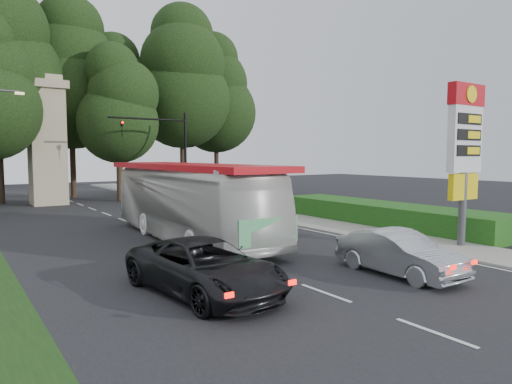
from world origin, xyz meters
TOP-DOWN VIEW (x-y plane):
  - ground at (0.00, 0.00)m, footprint 120.00×120.00m
  - road_surface at (0.00, 12.00)m, footprint 14.00×80.00m
  - sidewalk_right at (8.50, 12.00)m, footprint 3.00×80.00m
  - hedge at (11.50, 8.00)m, footprint 3.00×14.00m
  - gas_station_pylon at (9.20, 1.99)m, footprint 2.10×0.45m
  - traffic_signal_mast at (5.68, 24.00)m, footprint 6.10×0.35m
  - monument at (-2.00, 30.00)m, footprint 3.00×3.00m
  - tree_center_right at (1.00, 35.00)m, footprint 9.24×9.24m
  - tree_east_near at (6.00, 37.00)m, footprint 8.12×8.12m
  - tree_east_mid at (11.00, 33.00)m, footprint 9.52×9.52m
  - tree_far_east at (16.00, 35.00)m, footprint 8.68×8.68m
  - tree_monument_right at (3.50, 29.50)m, footprint 6.72×6.72m
  - transit_bus at (0.50, 10.08)m, footprint 3.63×12.77m
  - sedan_silver at (3.36, 0.63)m, footprint 1.70×4.48m
  - suv_charcoal at (-2.80, 2.43)m, footprint 3.11×5.76m

SIDE VIEW (x-z plane):
  - ground at x=0.00m, z-range 0.00..0.00m
  - road_surface at x=0.00m, z-range 0.00..0.02m
  - sidewalk_right at x=8.50m, z-range 0.00..0.12m
  - hedge at x=11.50m, z-range 0.00..1.20m
  - sedan_silver at x=3.36m, z-range 0.00..1.46m
  - suv_charcoal at x=-2.80m, z-range 0.00..1.53m
  - transit_bus at x=0.50m, z-range 0.00..3.52m
  - gas_station_pylon at x=9.20m, z-range 1.02..7.87m
  - traffic_signal_mast at x=5.68m, z-range 1.07..8.27m
  - monument at x=-2.00m, z-range 0.08..10.13m
  - tree_monument_right at x=3.50m, z-range 1.41..14.61m
  - tree_east_near at x=6.00m, z-range 1.71..17.66m
  - tree_far_east at x=16.00m, z-range 1.83..18.88m
  - tree_center_right at x=1.00m, z-range 1.94..20.09m
  - tree_east_mid at x=11.00m, z-range 2.00..20.70m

